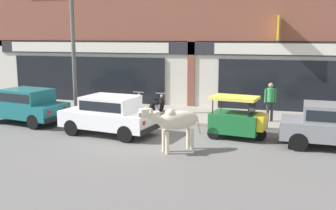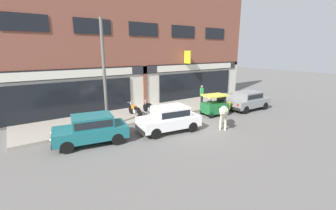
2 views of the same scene
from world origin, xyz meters
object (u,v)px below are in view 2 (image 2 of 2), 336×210
motorcycle_1 (149,108)px  pedestrian (202,93)px  car_0 (169,118)px  auto_rickshaw (215,106)px  utility_pole (104,75)px  motorcycle_0 (135,110)px  cow (224,112)px  car_1 (248,100)px  car_2 (91,128)px

motorcycle_1 → pedestrian: (4.97, -0.16, 0.60)m
car_0 → auto_rickshaw: (4.65, 0.81, -0.15)m
car_0 → pedestrian: size_ratio=2.35×
car_0 → utility_pole: utility_pole is taller
utility_pole → motorcycle_0: bearing=24.9°
cow → auto_rickshaw: 2.86m
car_1 → pedestrian: pedestrian is taller
cow → pedestrian: pedestrian is taller
car_0 → motorcycle_0: car_0 is taller
car_1 → motorcycle_1: size_ratio=2.03×
pedestrian → utility_pole: (-8.48, -0.90, 2.10)m
cow → car_2: size_ratio=0.47×
cow → car_2: 7.49m
motorcycle_0 → car_2: bearing=-144.1°
car_1 → car_2: same height
auto_rickshaw → pedestrian: bearing=67.8°
motorcycle_0 → pedestrian: 6.12m
car_2 → motorcycle_1: 5.62m
cow → motorcycle_1: bearing=114.2°
car_1 → car_2: bearing=178.2°
cow → car_1: 5.27m
car_2 → motorcycle_0: car_2 is taller
motorcycle_1 → utility_pole: (-3.51, -1.05, 2.69)m
cow → pedestrian: size_ratio=1.11×
pedestrian → motorcycle_0: bearing=178.0°
motorcycle_0 → pedestrian: bearing=-2.0°
auto_rickshaw → car_2: bearing=-179.9°
auto_rickshaw → utility_pole: bearing=167.6°
car_1 → motorcycle_1: car_1 is taller
motorcycle_0 → car_0: bearing=-83.6°
utility_pole → auto_rickshaw: bearing=-12.4°
cow → car_2: cow is taller
car_1 → utility_pole: size_ratio=0.60×
car_2 → car_1: bearing=-1.8°
motorcycle_0 → motorcycle_1: (1.12, -0.05, 0.00)m
car_2 → pedestrian: size_ratio=2.37×
auto_rickshaw → motorcycle_1: (-3.93, 2.68, -0.12)m
cow → auto_rickshaw: size_ratio=0.85×
cow → motorcycle_0: cow is taller
auto_rickshaw → pedestrian: pedestrian is taller
car_1 → motorcycle_0: 8.85m
motorcycle_0 → motorcycle_1: same height
car_0 → motorcycle_1: size_ratio=2.07×
car_0 → motorcycle_1: (0.72, 3.50, -0.27)m
car_0 → pedestrian: pedestrian is taller
car_2 → motorcycle_1: car_2 is taller
car_0 → motorcycle_0: size_ratio=2.08×
pedestrian → car_1: bearing=-53.3°
car_0 → pedestrian: 6.60m
motorcycle_0 → utility_pole: bearing=-155.1°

